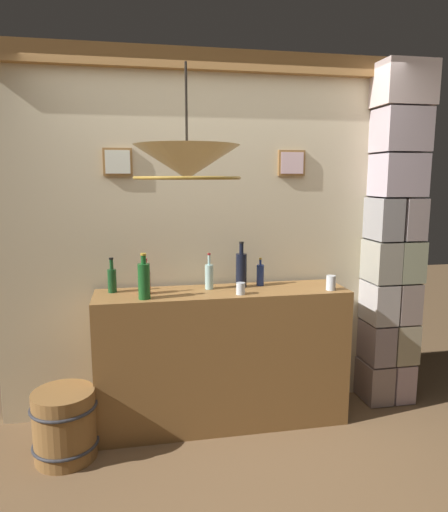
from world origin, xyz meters
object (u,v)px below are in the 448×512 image
liquor_bottle_brandy (241,269)px  glass_tumbler_rocks (331,283)px  liquor_bottle_vermouth (209,276)px  wooden_barrel (65,425)px  liquor_bottle_mezcal (144,280)px  pendant_lamp (187,164)px  liquor_bottle_tequila (260,275)px  glass_tumbler_highball (241,289)px  liquor_bottle_amaro (112,279)px  liquor_bottle_rum (146,282)px

liquor_bottle_brandy → glass_tumbler_rocks: (0.59, -0.20, -0.08)m
liquor_bottle_vermouth → wooden_barrel: 1.31m
liquor_bottle_mezcal → pendant_lamp: 0.99m
liquor_bottle_tequila → pendant_lamp: pendant_lamp is taller
liquor_bottle_vermouth → glass_tumbler_rocks: liquor_bottle_vermouth is taller
liquor_bottle_vermouth → glass_tumbler_highball: bearing=-46.2°
pendant_lamp → liquor_bottle_brandy: bearing=61.3°
liquor_bottle_amaro → glass_tumbler_highball: (0.84, -0.22, -0.05)m
liquor_bottle_rum → wooden_barrel: (-0.53, -0.25, -0.83)m
liquor_bottle_vermouth → liquor_bottle_rum: bearing=-172.3°
liquor_bottle_vermouth → wooden_barrel: size_ratio=0.57×
liquor_bottle_brandy → liquor_bottle_tequila: liquor_bottle_brandy is taller
liquor_bottle_tequila → pendant_lamp: 1.31m
liquor_bottle_brandy → wooden_barrel: (-1.19, -0.32, -0.88)m
liquor_bottle_amaro → glass_tumbler_rocks: (1.48, -0.22, -0.04)m
liquor_bottle_rum → glass_tumbler_rocks: 1.26m
liquor_bottle_mezcal → liquor_bottle_vermouth: (0.45, 0.19, -0.03)m
liquor_bottle_brandy → liquor_bottle_mezcal: size_ratio=1.10×
glass_tumbler_rocks → wooden_barrel: bearing=-176.1°
liquor_bottle_mezcal → pendant_lamp: pendant_lamp is taller
glass_tumbler_highball → liquor_bottle_rum: bearing=168.1°
liquor_bottle_tequila → glass_tumbler_rocks: liquor_bottle_tequila is taller
liquor_bottle_tequila → glass_tumbler_rocks: (0.44, -0.23, -0.03)m
liquor_bottle_amaro → liquor_bottle_mezcal: bearing=-45.5°
glass_tumbler_rocks → wooden_barrel: glass_tumbler_rocks is taller
liquor_bottle_vermouth → glass_tumbler_highball: 0.27m
liquor_bottle_tequila → liquor_bottle_mezcal: liquor_bottle_mezcal is taller
liquor_bottle_brandy → glass_tumbler_highball: bearing=-104.0°
glass_tumbler_rocks → pendant_lamp: 1.47m
liquor_bottle_tequila → glass_tumbler_rocks: bearing=-27.0°
liquor_bottle_mezcal → wooden_barrel: size_ratio=0.67×
liquor_bottle_amaro → liquor_bottle_tequila: size_ratio=1.17×
liquor_bottle_mezcal → liquor_bottle_vermouth: liquor_bottle_mezcal is taller
liquor_bottle_tequila → liquor_bottle_vermouth: liquor_bottle_vermouth is taller
glass_tumbler_highball → wooden_barrel: (-1.14, -0.12, -0.79)m
liquor_bottle_amaro → pendant_lamp: bearing=-64.2°
liquor_bottle_mezcal → glass_tumbler_rocks: liquor_bottle_mezcal is taller
liquor_bottle_amaro → glass_tumbler_highball: bearing=-14.5°
liquor_bottle_amaro → liquor_bottle_vermouth: size_ratio=0.94×
liquor_bottle_mezcal → wooden_barrel: bearing=-166.5°
glass_tumbler_highball → glass_tumbler_rocks: bearing=0.1°
liquor_bottle_rum → wooden_barrel: liquor_bottle_rum is taller
glass_tumbler_rocks → glass_tumbler_highball: size_ratio=1.29×
liquor_bottle_vermouth → glass_tumbler_rocks: size_ratio=2.48×
glass_tumbler_highball → pendant_lamp: bearing=-122.6°
pendant_lamp → liquor_bottle_rum: bearing=104.2°
liquor_bottle_vermouth → pendant_lamp: (-0.24, -0.84, 0.74)m
liquor_bottle_tequila → glass_tumbler_highball: (-0.20, -0.23, -0.04)m
liquor_bottle_amaro → glass_tumbler_highball: 0.87m
glass_tumbler_highball → pendant_lamp: size_ratio=0.15×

